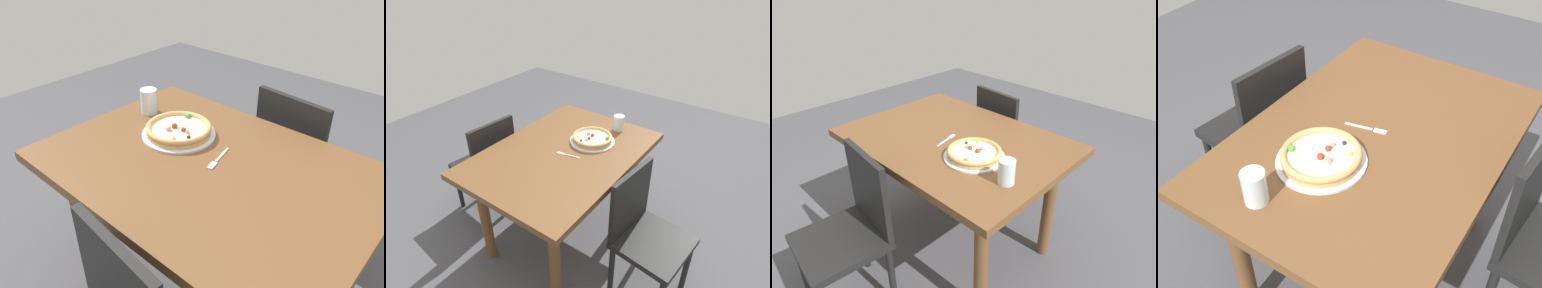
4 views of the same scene
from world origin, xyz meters
The scene contains 8 objects.
ground_plane centered at (0.00, 0.00, 0.00)m, with size 6.00×6.00×0.00m, color #4C4C51.
dining_table centered at (0.00, 0.00, 0.65)m, with size 1.26×0.90×0.76m.
chair_near centered at (-0.07, -0.66, 0.47)m, with size 0.44×0.44×0.86m.
chair_far centered at (-0.13, 0.66, 0.47)m, with size 0.44×0.44×0.86m.
plate centered at (0.23, -0.08, 0.77)m, with size 0.32×0.32×0.01m, color silver.
pizza centered at (0.23, -0.08, 0.79)m, with size 0.28×0.28×0.04m.
fork centered at (-0.02, -0.04, 0.76)m, with size 0.05×0.16×0.00m.
drinking_glass centered at (0.48, -0.15, 0.82)m, with size 0.08×0.08×0.12m, color silver.
Camera 3 is at (1.23, -1.19, 1.63)m, focal length 31.37 mm.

